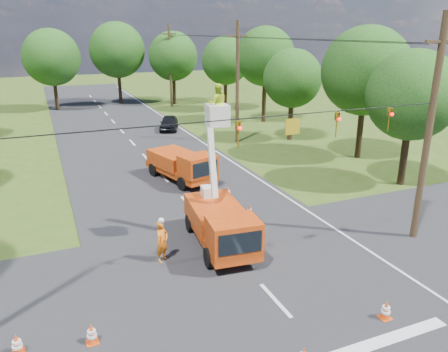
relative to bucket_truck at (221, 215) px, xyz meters
name	(u,v)px	position (x,y,z in m)	size (l,w,h in m)	color
ground	(146,158)	(0.20, 15.34, -1.53)	(140.00, 140.00, 0.00)	#304E17
road_main	(146,158)	(0.20, 15.34, -1.53)	(12.00, 100.00, 0.06)	black
road_cross	(251,274)	(0.20, -2.66, -1.53)	(56.00, 10.00, 0.07)	black
edge_line	(214,151)	(5.80, 15.34, -1.53)	(0.12, 90.00, 0.02)	silver
bucket_truck	(221,215)	(0.00, 0.00, 0.00)	(2.66, 5.74, 7.17)	#CB480E
second_truck	(182,165)	(1.17, 9.27, -0.44)	(3.42, 5.89, 2.08)	#CB480E
ground_worker	(162,241)	(-2.74, -0.28, -0.61)	(0.67, 0.44, 1.83)	#D84412
distant_car	(169,123)	(4.59, 24.26, -0.84)	(1.62, 4.03, 1.37)	black
traffic_cone_1	(386,310)	(3.10, -6.98, -1.17)	(0.38, 0.38, 0.71)	#EF460C
traffic_cone_2	(249,211)	(2.58, 2.37, -1.17)	(0.38, 0.38, 0.71)	#EF460C
traffic_cone_3	(228,192)	(2.64, 5.30, -1.17)	(0.38, 0.38, 0.71)	#EF460C
traffic_cone_4	(92,334)	(-6.13, -4.40, -1.17)	(0.38, 0.38, 0.71)	#EF460C
traffic_cone_5	(17,344)	(-8.24, -4.02, -1.17)	(0.38, 0.38, 0.71)	#EF460C
traffic_cone_7	(204,157)	(3.93, 12.79, -1.17)	(0.38, 0.38, 0.71)	#EF460C
pole_right_near	(429,130)	(8.70, -2.66, 3.58)	(1.80, 0.30, 10.00)	#4C3823
pole_right_mid	(237,82)	(8.70, 17.34, 3.58)	(1.80, 0.30, 10.00)	#4C3823
pole_right_far	(170,65)	(8.70, 37.34, 3.58)	(1.80, 0.30, 10.00)	#4C3823
signal_span	(307,125)	(2.42, -2.66, 4.35)	(18.00, 0.29, 1.07)	black
tree_right_a	(412,95)	(13.70, 3.34, 4.04)	(5.40, 5.40, 8.28)	#382616
tree_right_b	(366,71)	(15.20, 9.34, 4.91)	(6.40, 6.40, 9.65)	#382616
tree_right_c	(292,79)	(13.40, 16.34, 3.79)	(5.00, 5.00, 7.83)	#382616
tree_right_d	(265,57)	(15.00, 24.34, 5.15)	(6.00, 6.00, 9.70)	#382616
tree_right_e	(225,61)	(14.00, 32.34, 4.28)	(5.60, 5.60, 8.63)	#382616
tree_far_a	(51,57)	(-4.80, 40.34, 4.66)	(6.60, 6.60, 9.50)	#382616
tree_far_b	(117,50)	(3.20, 42.34, 5.28)	(7.00, 7.00, 10.32)	#382616
tree_far_c	(173,56)	(9.70, 39.34, 4.54)	(6.20, 6.20, 9.18)	#382616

